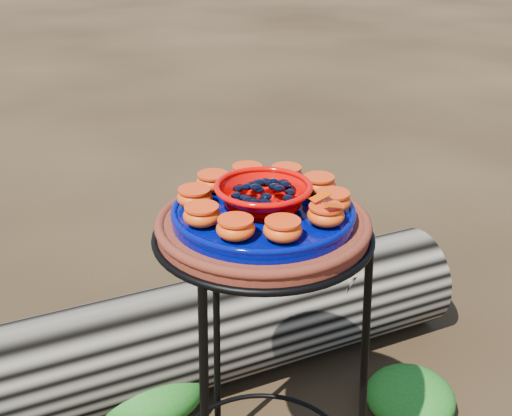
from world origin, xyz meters
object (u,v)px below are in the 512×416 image
terracotta_saucer (263,227)px  plant_stand (262,386)px  cobalt_plate (263,214)px  red_bowl (263,197)px  driftwood_log (184,337)px

terracotta_saucer → plant_stand: bearing=0.0°
plant_stand → cobalt_plate: (0.00, 0.00, 0.39)m
plant_stand → terracotta_saucer: terracotta_saucer is taller
red_bowl → plant_stand: bearing=0.0°
cobalt_plate → terracotta_saucer: bearing=0.0°
plant_stand → terracotta_saucer: bearing=0.0°
red_bowl → driftwood_log: 0.79m
plant_stand → terracotta_saucer: (0.00, 0.00, 0.37)m
cobalt_plate → red_bowl: size_ratio=2.00×
red_bowl → driftwood_log: (0.03, 0.48, -0.62)m
driftwood_log → terracotta_saucer: bearing=-93.5°
plant_stand → driftwood_log: bearing=86.5°
terracotta_saucer → cobalt_plate: cobalt_plate is taller
plant_stand → terracotta_saucer: 0.37m
plant_stand → cobalt_plate: size_ratio=2.14×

